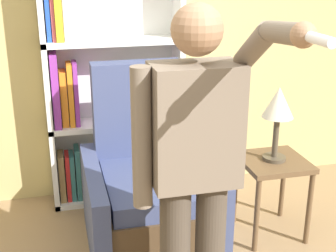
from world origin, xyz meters
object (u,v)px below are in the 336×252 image
Objects in this scene: bookcase at (102,85)px; table_lamp at (278,107)px; person_standing at (195,165)px; side_table at (273,173)px; armchair at (147,195)px.

bookcase reaches higher than table_lamp.
table_lamp is at bearing 44.49° from person_standing.
side_table is (1.07, -0.82, -0.49)m from bookcase.
side_table is 0.47m from table_lamp.
person_standing reaches higher than armchair.
armchair is at bearing 93.00° from person_standing.
armchair reaches higher than table_lamp.
armchair is 0.71× the size of person_standing.
armchair is 1.09m from person_standing.
bookcase is 3.40× the size of side_table.
armchair is (0.20, -0.73, -0.59)m from bookcase.
table_lamp is at bearing 0.00° from side_table.
bookcase is 1.60× the size of armchair.
side_table is (0.87, -0.09, 0.11)m from armchair.
table_lamp is (1.07, -0.82, -0.01)m from bookcase.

